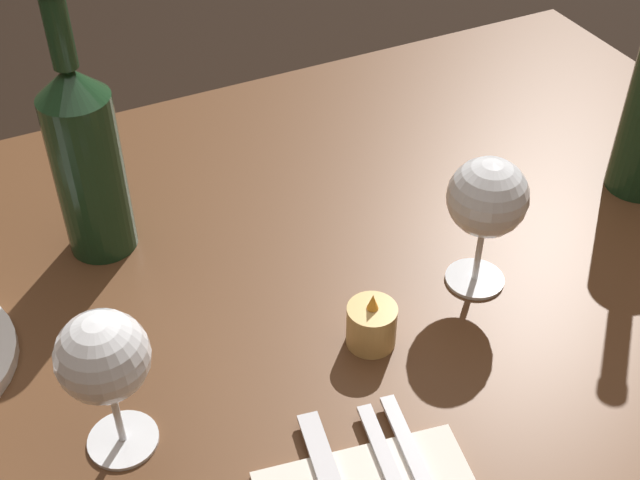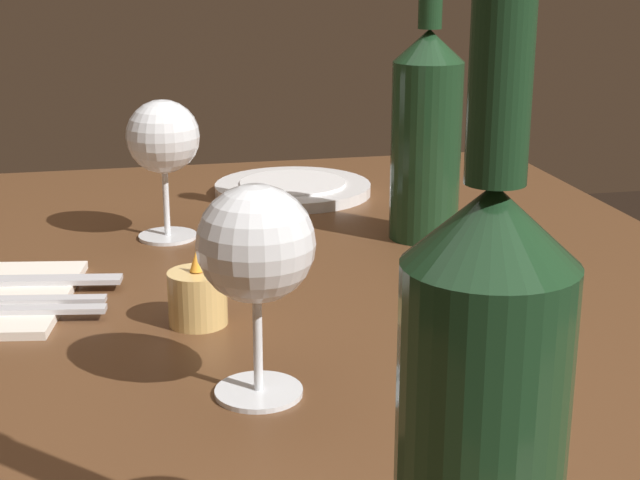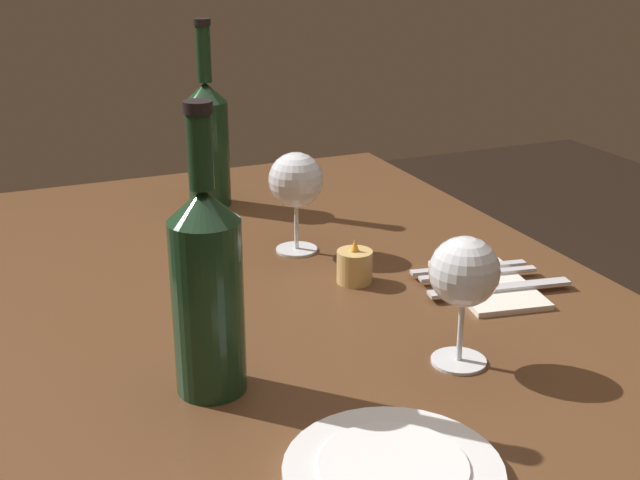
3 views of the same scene
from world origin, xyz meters
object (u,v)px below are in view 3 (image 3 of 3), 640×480
at_px(wine_glass_right, 296,182).
at_px(fork_inner, 478,274).
at_px(table_knife, 500,288).
at_px(dinner_plate, 393,472).
at_px(votive_candle, 355,267).
at_px(wine_bottle, 208,140).
at_px(wine_glass_left, 464,275).
at_px(wine_bottle_second, 207,287).
at_px(fork_outer, 469,268).
at_px(folded_napkin, 487,284).

height_order(wine_glass_right, fork_inner, wine_glass_right).
bearing_deg(table_knife, dinner_plate, -46.82).
bearing_deg(votive_candle, dinner_plate, -20.87).
relative_size(wine_bottle, dinner_plate, 1.62).
height_order(wine_glass_left, dinner_plate, wine_glass_left).
relative_size(dinner_plate, fork_inner, 1.16).
bearing_deg(votive_candle, table_knife, 54.26).
bearing_deg(votive_candle, wine_glass_right, -168.23).
bearing_deg(wine_bottle_second, votive_candle, 127.20).
relative_size(wine_glass_left, fork_inner, 0.88).
distance_m(dinner_plate, fork_outer, 0.52).
height_order(fork_inner, table_knife, same).
distance_m(wine_glass_right, fork_inner, 0.31).
distance_m(fork_outer, table_knife, 0.08).
xyz_separation_m(wine_bottle, fork_outer, (0.48, 0.26, -0.11)).
height_order(folded_napkin, fork_outer, fork_outer).
bearing_deg(folded_napkin, wine_bottle, -153.79).
xyz_separation_m(votive_candle, table_knife, (0.12, 0.17, -0.01)).
relative_size(wine_glass_right, votive_candle, 2.40).
relative_size(fork_inner, fork_outer, 1.00).
bearing_deg(dinner_plate, fork_outer, 139.68).
height_order(fork_outer, table_knife, same).
bearing_deg(folded_napkin, wine_glass_left, -41.93).
bearing_deg(wine_bottle, wine_bottle_second, -16.00).
xyz_separation_m(wine_bottle, wine_bottle_second, (0.64, -0.18, 0.00)).
bearing_deg(folded_napkin, fork_outer, 180.00).
height_order(wine_glass_left, wine_bottle_second, wine_bottle_second).
distance_m(wine_bottle_second, fork_outer, 0.49).
bearing_deg(wine_bottle, wine_glass_left, 8.22).
height_order(wine_glass_left, wine_glass_right, wine_glass_right).
bearing_deg(table_knife, wine_bottle, -155.03).
bearing_deg(fork_outer, folded_napkin, 0.00).
bearing_deg(wine_bottle, votive_candle, 11.77).
xyz_separation_m(wine_glass_right, table_knife, (0.27, 0.20, -0.10)).
distance_m(wine_bottle_second, table_knife, 0.47).
relative_size(votive_candle, fork_inner, 0.37).
bearing_deg(table_knife, fork_inner, 180.00).
bearing_deg(wine_glass_left, table_knife, 132.70).
bearing_deg(votive_candle, folded_napkin, 61.57).
bearing_deg(dinner_plate, wine_bottle_second, -154.18).
relative_size(fork_outer, table_knife, 0.85).
bearing_deg(fork_inner, wine_glass_left, -38.18).
xyz_separation_m(dinner_plate, table_knife, (-0.31, 0.33, 0.00)).
xyz_separation_m(dinner_plate, fork_outer, (-0.39, 0.33, 0.00)).
bearing_deg(table_knife, fork_outer, 180.00).
distance_m(wine_glass_right, votive_candle, 0.18).
bearing_deg(fork_inner, folded_napkin, 0.00).
distance_m(votive_candle, fork_inner, 0.18).
xyz_separation_m(wine_glass_left, wine_bottle_second, (-0.06, -0.29, 0.01)).
bearing_deg(wine_bottle, dinner_plate, -4.94).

